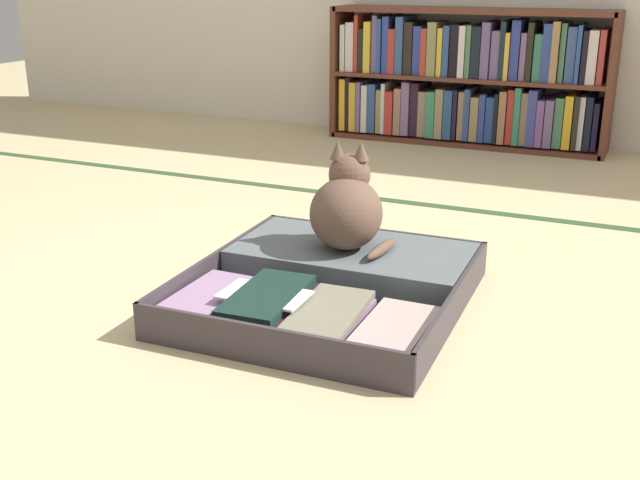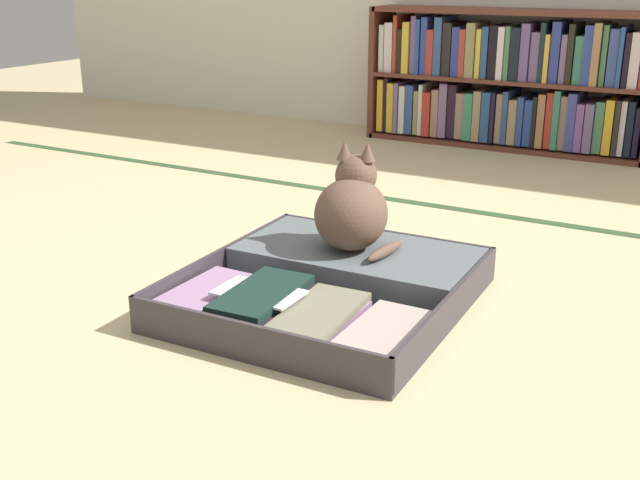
# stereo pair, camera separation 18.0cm
# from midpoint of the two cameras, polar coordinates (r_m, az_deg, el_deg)

# --- Properties ---
(ground_plane) EXTENTS (10.00, 10.00, 0.00)m
(ground_plane) POSITION_cam_midpoint_polar(r_m,az_deg,el_deg) (2.09, -3.95, -5.17)
(ground_plane) COLOR #C9B788
(tatami_border) EXTENTS (4.80, 0.05, 0.00)m
(tatami_border) POSITION_cam_midpoint_polar(r_m,az_deg,el_deg) (3.03, 5.60, 2.62)
(tatami_border) COLOR #314C2C
(tatami_border) RESTS_ON ground_plane
(bookshelf) EXTENTS (1.41, 0.28, 0.67)m
(bookshelf) POSITION_cam_midpoint_polar(r_m,az_deg,el_deg) (4.09, 9.41, 11.39)
(bookshelf) COLOR brown
(bookshelf) RESTS_ON ground_plane
(open_suitcase) EXTENTS (0.72, 0.79, 0.10)m
(open_suitcase) POSITION_cam_midpoint_polar(r_m,az_deg,el_deg) (2.15, -1.48, -3.20)
(open_suitcase) COLOR #3A3339
(open_suitcase) RESTS_ON ground_plane
(black_cat) EXTENTS (0.27, 0.27, 0.30)m
(black_cat) POSITION_cam_midpoint_polar(r_m,az_deg,el_deg) (2.23, -0.30, 2.28)
(black_cat) COLOR brown
(black_cat) RESTS_ON open_suitcase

